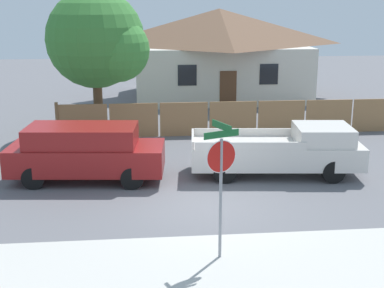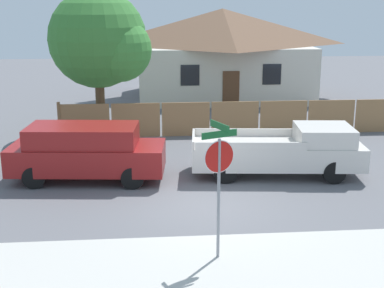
# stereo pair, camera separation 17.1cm
# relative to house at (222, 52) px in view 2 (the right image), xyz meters

# --- Properties ---
(ground_plane) EXTENTS (80.00, 80.00, 0.00)m
(ground_plane) POSITION_rel_house_xyz_m (-2.91, -17.53, -2.68)
(ground_plane) COLOR slate
(sidewalk_strip) EXTENTS (36.00, 3.20, 0.01)m
(sidewalk_strip) POSITION_rel_house_xyz_m (-2.91, -21.13, -2.68)
(sidewalk_strip) COLOR beige
(sidewalk_strip) RESTS_ON ground
(wooden_fence) EXTENTS (15.01, 0.12, 1.56)m
(wooden_fence) POSITION_rel_house_xyz_m (-0.74, -9.44, -1.95)
(wooden_fence) COLOR #997047
(wooden_fence) RESTS_ON ground
(house) EXTENTS (10.56, 7.72, 5.17)m
(house) POSITION_rel_house_xyz_m (0.00, 0.00, 0.00)
(house) COLOR beige
(house) RESTS_ON ground
(oak_tree) EXTENTS (4.36, 4.16, 6.15)m
(oak_tree) POSITION_rel_house_xyz_m (-6.33, -8.55, 1.28)
(oak_tree) COLOR brown
(oak_tree) RESTS_ON ground
(red_suv) EXTENTS (5.08, 2.34, 1.81)m
(red_suv) POSITION_rel_house_xyz_m (-6.48, -14.98, -1.70)
(red_suv) COLOR maroon
(red_suv) RESTS_ON ground
(orange_pickup) EXTENTS (5.75, 2.47, 1.67)m
(orange_pickup) POSITION_rel_house_xyz_m (-0.02, -15.00, -1.85)
(orange_pickup) COLOR silver
(orange_pickup) RESTS_ON ground
(stop_sign) EXTENTS (0.81, 0.73, 3.14)m
(stop_sign) POSITION_rel_house_xyz_m (-2.97, -20.68, -0.56)
(stop_sign) COLOR gray
(stop_sign) RESTS_ON ground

